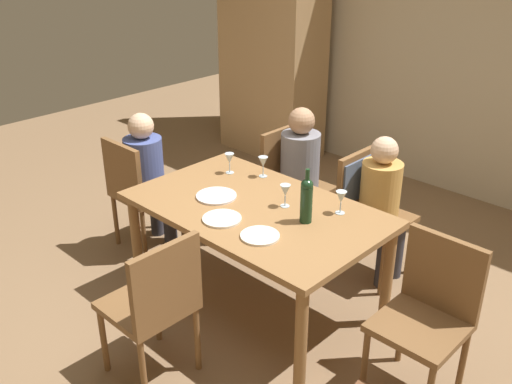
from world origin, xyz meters
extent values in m
plane|color=#846647|center=(0.00, 0.00, 0.00)|extent=(10.00, 10.00, 0.00)
cube|color=beige|center=(0.00, 2.70, 1.35)|extent=(6.40, 0.12, 2.70)
cube|color=tan|center=(-1.91, 2.25, 1.05)|extent=(1.10, 0.56, 2.10)
cube|color=olive|center=(0.00, 0.00, 0.74)|extent=(1.63, 1.00, 0.04)
cylinder|color=olive|center=(-0.74, -0.43, 0.36)|extent=(0.07, 0.07, 0.72)
cylinder|color=olive|center=(0.74, -0.43, 0.36)|extent=(0.07, 0.07, 0.72)
cylinder|color=olive|center=(-0.74, 0.43, 0.36)|extent=(0.07, 0.07, 0.72)
cylinder|color=olive|center=(0.74, 0.43, 0.36)|extent=(0.07, 0.07, 0.72)
cylinder|color=brown|center=(-1.38, 0.19, 0.22)|extent=(0.04, 0.04, 0.44)
cylinder|color=brown|center=(-1.00, 0.19, 0.22)|extent=(0.04, 0.04, 0.44)
cylinder|color=brown|center=(-1.38, -0.19, 0.22)|extent=(0.04, 0.04, 0.44)
cylinder|color=brown|center=(-1.00, -0.19, 0.22)|extent=(0.04, 0.04, 0.44)
cube|color=brown|center=(-1.19, 0.00, 0.46)|extent=(0.44, 0.44, 0.04)
cube|color=brown|center=(-1.19, -0.20, 0.70)|extent=(0.44, 0.04, 0.44)
cylinder|color=brown|center=(0.56, 1.07, 0.22)|extent=(0.04, 0.04, 0.44)
cylinder|color=brown|center=(0.56, 0.69, 0.22)|extent=(0.04, 0.04, 0.44)
cylinder|color=brown|center=(0.18, 1.07, 0.22)|extent=(0.04, 0.04, 0.44)
cylinder|color=brown|center=(0.18, 0.69, 0.22)|extent=(0.04, 0.04, 0.44)
cube|color=brown|center=(0.37, 0.88, 0.46)|extent=(0.44, 0.44, 0.04)
cube|color=brown|center=(0.17, 0.88, 0.70)|extent=(0.04, 0.44, 0.44)
cube|color=#4C5B75|center=(0.17, 0.88, 0.72)|extent=(0.07, 0.40, 0.31)
cylinder|color=brown|center=(-0.18, 1.07, 0.22)|extent=(0.04, 0.04, 0.44)
cylinder|color=brown|center=(-0.18, 0.69, 0.22)|extent=(0.04, 0.04, 0.44)
cylinder|color=brown|center=(-0.56, 1.07, 0.22)|extent=(0.04, 0.04, 0.44)
cylinder|color=brown|center=(-0.56, 0.69, 0.22)|extent=(0.04, 0.04, 0.44)
cube|color=brown|center=(-0.37, 0.88, 0.46)|extent=(0.44, 0.44, 0.04)
cube|color=brown|center=(-0.57, 0.88, 0.70)|extent=(0.04, 0.44, 0.44)
cylinder|color=brown|center=(-0.19, -1.07, 0.22)|extent=(0.04, 0.04, 0.44)
cylinder|color=brown|center=(-0.19, -0.69, 0.22)|extent=(0.04, 0.04, 0.44)
cylinder|color=brown|center=(0.19, -1.07, 0.22)|extent=(0.04, 0.04, 0.44)
cylinder|color=brown|center=(0.19, -0.69, 0.22)|extent=(0.04, 0.04, 0.44)
cube|color=brown|center=(0.00, -0.88, 0.46)|extent=(0.44, 0.44, 0.04)
cube|color=brown|center=(0.20, -0.88, 0.70)|extent=(0.04, 0.44, 0.44)
cylinder|color=brown|center=(1.00, -0.19, 0.22)|extent=(0.04, 0.04, 0.44)
cylinder|color=brown|center=(1.38, 0.19, 0.22)|extent=(0.04, 0.04, 0.44)
cylinder|color=brown|center=(1.00, 0.19, 0.22)|extent=(0.04, 0.04, 0.44)
cube|color=brown|center=(1.19, 0.00, 0.46)|extent=(0.44, 0.44, 0.04)
cube|color=brown|center=(1.19, 0.20, 0.70)|extent=(0.44, 0.04, 0.44)
cylinder|color=#33333D|center=(-1.28, 0.14, 0.23)|extent=(0.11, 0.11, 0.46)
cylinder|color=#33333D|center=(-1.10, 0.14, 0.23)|extent=(0.11, 0.11, 0.46)
cylinder|color=#475699|center=(-1.19, 0.00, 0.69)|extent=(0.29, 0.29, 0.45)
sphere|color=beige|center=(-1.19, 0.00, 1.01)|extent=(0.20, 0.20, 0.20)
cylinder|color=#33333D|center=(0.50, 0.96, 0.23)|extent=(0.10, 0.10, 0.46)
cylinder|color=#33333D|center=(0.50, 0.79, 0.23)|extent=(0.10, 0.10, 0.46)
cylinder|color=tan|center=(0.37, 0.88, 0.68)|extent=(0.28, 0.28, 0.43)
sphere|color=beige|center=(0.37, 0.88, 0.99)|extent=(0.19, 0.19, 0.19)
cylinder|color=#33333D|center=(-0.22, 0.97, 0.23)|extent=(0.11, 0.11, 0.46)
cylinder|color=#33333D|center=(-0.22, 0.79, 0.23)|extent=(0.11, 0.11, 0.46)
cylinder|color=gray|center=(-0.37, 0.88, 0.69)|extent=(0.31, 0.31, 0.47)
sphere|color=tan|center=(-0.37, 0.88, 1.03)|extent=(0.20, 0.20, 0.20)
cylinder|color=#19381E|center=(0.36, 0.06, 0.87)|extent=(0.07, 0.07, 0.23)
sphere|color=#19381E|center=(0.36, 0.06, 1.00)|extent=(0.07, 0.07, 0.07)
cylinder|color=#19381E|center=(0.36, 0.06, 1.05)|extent=(0.03, 0.03, 0.09)
cylinder|color=silver|center=(-0.29, 0.37, 0.76)|extent=(0.06, 0.06, 0.00)
cylinder|color=silver|center=(-0.29, 0.37, 0.80)|extent=(0.01, 0.01, 0.07)
cone|color=silver|center=(-0.29, 0.37, 0.87)|extent=(0.07, 0.07, 0.07)
cylinder|color=silver|center=(0.13, 0.13, 0.76)|extent=(0.06, 0.06, 0.00)
cylinder|color=silver|center=(0.13, 0.13, 0.80)|extent=(0.01, 0.01, 0.07)
cone|color=silver|center=(0.13, 0.13, 0.87)|extent=(0.07, 0.07, 0.07)
cylinder|color=silver|center=(-0.50, 0.25, 0.76)|extent=(0.06, 0.06, 0.00)
cylinder|color=silver|center=(-0.50, 0.25, 0.80)|extent=(0.01, 0.01, 0.07)
cone|color=silver|center=(-0.50, 0.25, 0.87)|extent=(0.07, 0.07, 0.07)
cylinder|color=silver|center=(0.44, 0.29, 0.76)|extent=(0.06, 0.06, 0.00)
cylinder|color=silver|center=(0.44, 0.29, 0.80)|extent=(0.01, 0.01, 0.07)
cone|color=silver|center=(0.44, 0.29, 0.87)|extent=(0.07, 0.07, 0.07)
cylinder|color=white|center=(0.29, -0.27, 0.76)|extent=(0.23, 0.23, 0.01)
cylinder|color=white|center=(-0.28, -0.08, 0.76)|extent=(0.27, 0.27, 0.01)
cylinder|color=white|center=(-0.02, -0.27, 0.76)|extent=(0.24, 0.24, 0.01)
camera|label=1|loc=(2.25, -2.34, 2.40)|focal=40.25mm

